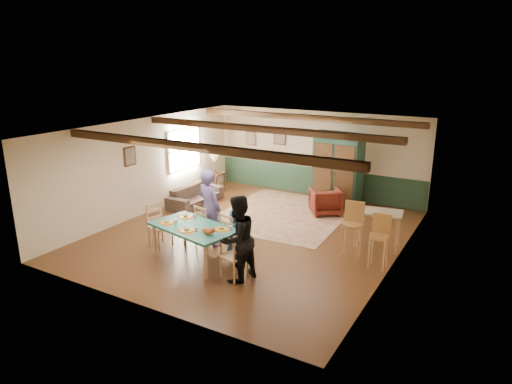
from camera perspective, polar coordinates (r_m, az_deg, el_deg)
The scene contains 35 objects.
floor at distance 11.58m, azimuth -0.34°, elevation -5.25°, with size 8.00×8.00×0.00m, color #4A2814.
wall_back at distance 14.66m, azimuth 7.57°, elevation 4.76°, with size 7.00×0.02×2.70m, color beige.
wall_left at distance 13.22m, azimuth -13.61°, elevation 3.16°, with size 0.02×8.00×2.70m, color beige.
wall_right at distance 9.94m, azimuth 17.37°, elevation -1.49°, with size 0.02×8.00×2.70m, color beige.
ceiling at distance 10.88m, azimuth -0.37°, elevation 8.08°, with size 7.00×8.00×0.02m, color white.
wainscot_back at distance 14.84m, azimuth 7.41°, elevation 1.34°, with size 6.95×0.03×0.90m, color #1F3926.
ceiling_beam_front at distance 9.01m, azimuth -7.79°, elevation 5.60°, with size 6.95×0.16×0.16m, color #301D0D.
ceiling_beam_mid at distance 11.24m, azimuth 0.67°, elevation 7.88°, with size 6.95×0.16×0.16m, color #301D0D.
ceiling_beam_back at distance 13.54m, azimuth 6.12°, elevation 9.26°, with size 6.95×0.16×0.16m, color #301D0D.
window_left at distance 14.40m, azimuth -8.95°, elevation 5.31°, with size 0.06×1.60×1.30m, color white, non-canonical shape.
picture_left_wall at distance 12.69m, azimuth -15.47°, elevation 4.34°, with size 0.04×0.42×0.52m, color gray, non-canonical shape.
picture_back_a at distance 15.08m, azimuth 2.99°, elevation 6.94°, with size 0.45×0.04×0.55m, color gray, non-canonical shape.
picture_back_b at distance 15.62m, azimuth -0.64°, elevation 6.74°, with size 0.38×0.04×0.48m, color gray, non-canonical shape.
dining_table at distance 10.06m, azimuth -7.74°, elevation -6.42°, with size 1.92×1.07×0.80m, color #216859, non-canonical shape.
dining_chair_far_left at distance 10.79m, azimuth -6.12°, elevation -4.15°, with size 0.45×0.47×1.01m, color tan, non-canonical shape.
dining_chair_far_right at distance 10.20m, azimuth -2.91°, elevation -5.30°, with size 0.45×0.47×1.01m, color tan, non-canonical shape.
dining_chair_end_left at distance 10.93m, azimuth -11.93°, elevation -4.14°, with size 0.45×0.47×1.01m, color tan, non-canonical shape.
dining_chair_end_right at distance 9.18m, azimuth -2.78°, elevation -7.86°, with size 0.45×0.47×1.01m, color tan, non-canonical shape.
person_man at distance 10.70m, azimuth -5.84°, elevation -1.96°, with size 0.67×0.44×1.84m, color slate.
person_woman at distance 8.97m, azimuth -2.33°, elevation -5.88°, with size 0.85×0.67×1.76m, color black.
person_child at distance 10.25m, azimuth -2.57°, elevation -5.02°, with size 0.52×0.34×1.07m, color #2857A0.
cat at distance 9.40m, azimuth -6.04°, elevation -4.78°, with size 0.38×0.15×0.19m, color orange, non-canonical shape.
place_setting_near_left at distance 10.18m, azimuth -11.12°, elevation -3.56°, with size 0.43×0.32×0.11m, color gold, non-canonical shape.
place_setting_near_center at distance 9.66m, azimuth -8.64°, elevation -4.54°, with size 0.43×0.32×0.11m, color gold, non-canonical shape.
place_setting_far_left at distance 10.48m, azimuth -8.80°, elevation -2.85°, with size 0.43×0.32×0.11m, color gold, non-canonical shape.
place_setting_far_right at distance 9.65m, azimuth -4.38°, elevation -4.43°, with size 0.43×0.32×0.11m, color gold, non-canonical shape.
area_rug at distance 13.04m, azimuth 3.52°, elevation -2.73°, with size 3.36×4.00×0.01m, color #C6B78F.
armoire at distance 13.62m, azimuth 10.17°, elevation 2.70°, with size 1.57×0.63×2.21m, color #133024.
armchair at distance 13.07m, azimuth 8.67°, elevation -1.14°, with size 0.80×0.83×0.75m, color #42110D.
sofa at distance 13.93m, azimuth -7.60°, elevation -0.38°, with size 1.95×0.76×0.57m, color #3C2D25.
end_table at distance 15.13m, azimuth -5.15°, elevation 1.22°, with size 0.53×0.53×0.65m, color #301D0D, non-canonical shape.
table_lamp at distance 14.98m, azimuth -5.21°, elevation 3.53°, with size 0.33×0.33×0.60m, color beige, non-canonical shape.
counter_table at distance 11.02m, azimuth 14.91°, elevation -4.52°, with size 1.07×0.62×0.89m, color #BDB293, non-canonical shape.
bar_stool_left at distance 10.20m, azimuth 11.86°, elevation -4.85°, with size 0.45×0.50×1.28m, color #BD8649, non-canonical shape.
bar_stool_right at distance 9.92m, azimuth 15.09°, elevation -6.08°, with size 0.41×0.45×1.15m, color #BD8649, non-canonical shape.
Camera 1 is at (5.42, -9.30, 4.28)m, focal length 32.00 mm.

